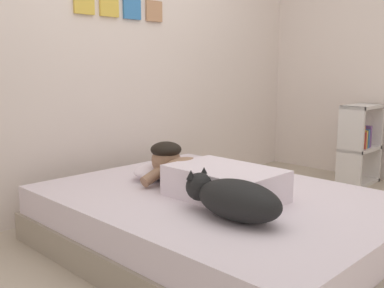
# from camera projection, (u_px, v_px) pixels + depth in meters

# --- Properties ---
(ground_plane) EXTENTS (12.73, 12.73, 0.00)m
(ground_plane) POSITION_uv_depth(u_px,v_px,m) (277.00, 251.00, 2.70)
(ground_plane) COLOR tan
(back_wall) EXTENTS (4.37, 0.12, 2.50)m
(back_wall) POSITION_uv_depth(u_px,v_px,m) (118.00, 47.00, 3.57)
(back_wall) COLOR silver
(back_wall) RESTS_ON ground
(bed) EXTENTS (1.57, 2.08, 0.35)m
(bed) POSITION_uv_depth(u_px,v_px,m) (217.00, 222.00, 2.69)
(bed) COLOR gray
(bed) RESTS_ON ground
(pillow) EXTENTS (0.52, 0.32, 0.11)m
(pillow) POSITION_uv_depth(u_px,v_px,m) (167.00, 169.00, 3.07)
(pillow) COLOR silver
(pillow) RESTS_ON bed
(person_lying) EXTENTS (0.43, 0.92, 0.27)m
(person_lying) POSITION_uv_depth(u_px,v_px,m) (207.00, 176.00, 2.65)
(person_lying) COLOR silver
(person_lying) RESTS_ON bed
(dog) EXTENTS (0.26, 0.57, 0.21)m
(dog) POSITION_uv_depth(u_px,v_px,m) (233.00, 198.00, 2.21)
(dog) COLOR black
(dog) RESTS_ON bed
(coffee_cup) EXTENTS (0.12, 0.09, 0.07)m
(coffee_cup) POSITION_uv_depth(u_px,v_px,m) (197.00, 169.00, 3.14)
(coffee_cup) COLOR teal
(coffee_cup) RESTS_ON bed
(cell_phone) EXTENTS (0.07, 0.14, 0.01)m
(cell_phone) POSITION_uv_depth(u_px,v_px,m) (265.00, 194.00, 2.64)
(cell_phone) COLOR black
(cell_phone) RESTS_ON bed
(bookshelf) EXTENTS (0.45, 0.24, 0.75)m
(bookshelf) POSITION_uv_depth(u_px,v_px,m) (359.00, 144.00, 4.19)
(bookshelf) COLOR silver
(bookshelf) RESTS_ON ground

